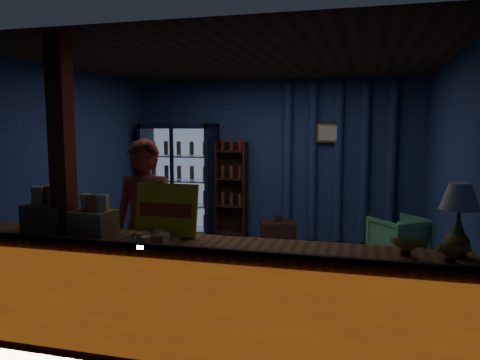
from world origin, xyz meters
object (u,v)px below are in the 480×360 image
object	(u,v)px
pastry_tray	(153,239)
table_lamp	(460,199)
green_chair	(399,238)
shopkeeper	(146,231)

from	to	relation	value
pastry_tray	table_lamp	xyz separation A→B (m)	(2.25, 0.17, 0.38)
green_chair	pastry_tray	world-z (taller)	pastry_tray
shopkeeper	pastry_tray	world-z (taller)	shopkeeper
shopkeeper	table_lamp	bearing A→B (deg)	-17.64
table_lamp	green_chair	bearing A→B (deg)	92.64
shopkeeper	pastry_tray	distance (m)	0.77
green_chair	table_lamp	bearing A→B (deg)	54.74
green_chair	table_lamp	size ratio (longest dim) A/B	1.29
pastry_tray	green_chair	bearing A→B (deg)	58.45
shopkeeper	pastry_tray	xyz separation A→B (m)	(0.39, -0.66, 0.10)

